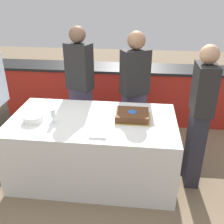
# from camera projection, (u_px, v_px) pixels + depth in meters

# --- Properties ---
(ground_plane) EXTENTS (14.00, 14.00, 0.00)m
(ground_plane) POSITION_uv_depth(u_px,v_px,m) (95.00, 173.00, 3.28)
(ground_plane) COLOR #7A664C
(back_counter) EXTENTS (4.40, 0.58, 0.92)m
(back_counter) POSITION_uv_depth(u_px,v_px,m) (110.00, 92.00, 4.50)
(back_counter) COLOR #A82319
(back_counter) RESTS_ON ground_plane
(dining_table) EXTENTS (1.88, 1.02, 0.77)m
(dining_table) POSITION_uv_depth(u_px,v_px,m) (94.00, 148.00, 3.12)
(dining_table) COLOR white
(dining_table) RESTS_ON ground_plane
(cake) EXTENTS (0.41, 0.35, 0.08)m
(cake) POSITION_uv_depth(u_px,v_px,m) (132.00, 115.00, 2.95)
(cake) COLOR gold
(cake) RESTS_ON dining_table
(plate_stack) EXTENTS (0.23, 0.23, 0.07)m
(plate_stack) POSITION_uv_depth(u_px,v_px,m) (33.00, 118.00, 2.90)
(plate_stack) COLOR white
(plate_stack) RESTS_ON dining_table
(wine_glass) EXTENTS (0.07, 0.07, 0.16)m
(wine_glass) POSITION_uv_depth(u_px,v_px,m) (53.00, 114.00, 2.82)
(wine_glass) COLOR white
(wine_glass) RESTS_ON dining_table
(side_plate_near_cake) EXTENTS (0.19, 0.19, 0.00)m
(side_plate_near_cake) POSITION_uv_depth(u_px,v_px,m) (138.00, 107.00, 3.23)
(side_plate_near_cake) COLOR white
(side_plate_near_cake) RESTS_ON dining_table
(utensil_pile) EXTENTS (0.17, 0.10, 0.02)m
(utensil_pile) POSITION_uv_depth(u_px,v_px,m) (98.00, 136.00, 2.60)
(utensil_pile) COLOR white
(utensil_pile) RESTS_ON dining_table
(person_cutting_cake) EXTENTS (0.41, 0.36, 1.63)m
(person_cutting_cake) POSITION_uv_depth(u_px,v_px,m) (134.00, 90.00, 3.51)
(person_cutting_cake) COLOR #383347
(person_cutting_cake) RESTS_ON ground_plane
(person_seated_right) EXTENTS (0.20, 0.33, 1.62)m
(person_seated_right) POSITION_uv_depth(u_px,v_px,m) (199.00, 118.00, 2.80)
(person_seated_right) COLOR #282833
(person_seated_right) RESTS_ON ground_plane
(person_standing_back) EXTENTS (0.39, 0.31, 1.67)m
(person_standing_back) POSITION_uv_depth(u_px,v_px,m) (80.00, 86.00, 3.58)
(person_standing_back) COLOR #383347
(person_standing_back) RESTS_ON ground_plane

